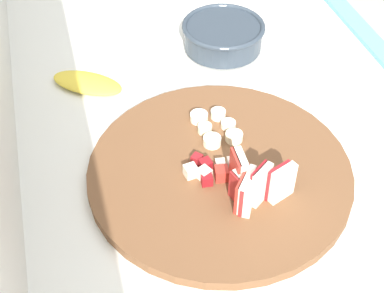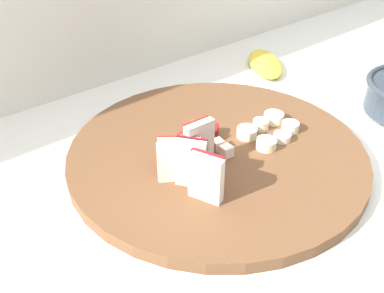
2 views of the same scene
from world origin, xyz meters
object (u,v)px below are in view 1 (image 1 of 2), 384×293
at_px(apple_wedge_fan, 252,185).
at_px(apple_dice_pile, 209,167).
at_px(cutting_board, 219,172).
at_px(ceramic_bowl, 223,35).
at_px(banana_peel, 87,83).
at_px(banana_slice_rows, 215,127).

relative_size(apple_wedge_fan, apple_dice_pile, 1.02).
bearing_deg(apple_wedge_fan, cutting_board, 19.90).
bearing_deg(ceramic_bowl, banana_peel, 100.17).
bearing_deg(apple_dice_pile, banana_peel, 28.26).
xyz_separation_m(apple_wedge_fan, banana_peel, (0.35, 0.19, -0.04)).
distance_m(cutting_board, banana_peel, 0.32).
distance_m(cutting_board, ceramic_bowl, 0.34).
bearing_deg(banana_peel, ceramic_bowl, -79.83).
xyz_separation_m(cutting_board, ceramic_bowl, (0.33, -0.11, 0.02)).
relative_size(banana_slice_rows, banana_peel, 0.66).
distance_m(apple_dice_pile, ceramic_bowl, 0.35).
bearing_deg(cutting_board, banana_slice_rows, -12.33).
xyz_separation_m(cutting_board, apple_wedge_fan, (-0.07, -0.03, 0.04)).
relative_size(apple_dice_pile, banana_peel, 0.70).
bearing_deg(apple_wedge_fan, banana_slice_rows, 2.79).
bearing_deg(cutting_board, apple_wedge_fan, -160.10).
relative_size(banana_slice_rows, ceramic_bowl, 0.56).
height_order(apple_wedge_fan, ceramic_bowl, apple_wedge_fan).
bearing_deg(cutting_board, ceramic_bowl, -18.55).
xyz_separation_m(apple_dice_pile, ceramic_bowl, (0.33, -0.13, 0.01)).
height_order(ceramic_bowl, banana_peel, ceramic_bowl).
xyz_separation_m(cutting_board, banana_slice_rows, (0.08, -0.02, 0.02)).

